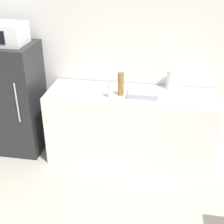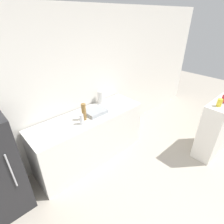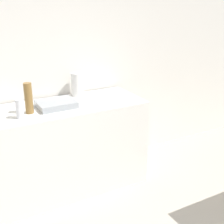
{
  "view_description": "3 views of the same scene",
  "coord_description": "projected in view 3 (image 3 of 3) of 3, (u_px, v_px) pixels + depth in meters",
  "views": [
    {
      "loc": [
        0.52,
        -1.03,
        2.5
      ],
      "look_at": [
        0.05,
        1.77,
        0.99
      ],
      "focal_mm": 50.0,
      "sensor_mm": 36.0,
      "label": 1
    },
    {
      "loc": [
        -1.26,
        0.23,
        2.45
      ],
      "look_at": [
        0.36,
        1.99,
        1.09
      ],
      "focal_mm": 28.0,
      "sensor_mm": 36.0,
      "label": 2
    },
    {
      "loc": [
        -0.56,
        -0.37,
        1.94
      ],
      "look_at": [
        0.63,
        1.81,
        1.01
      ],
      "focal_mm": 50.0,
      "sensor_mm": 36.0,
      "label": 3
    }
  ],
  "objects": [
    {
      "name": "wall_back",
      "position": [
        9.0,
        65.0,
        3.06
      ],
      "size": [
        8.0,
        0.06,
        2.6
      ],
      "primitive_type": "cube",
      "color": "white",
      "rests_on": "ground_plane"
    },
    {
      "name": "counter",
      "position": [
        45.0,
        153.0,
        3.12
      ],
      "size": [
        2.06,
        0.65,
        0.93
      ],
      "primitive_type": "cube",
      "color": "silver",
      "rests_on": "ground_plane"
    },
    {
      "name": "sink_basin",
      "position": [
        56.0,
        104.0,
        3.0
      ],
      "size": [
        0.36,
        0.29,
        0.06
      ],
      "primitive_type": "cube",
      "color": "#9EA3A8",
      "rests_on": "counter"
    },
    {
      "name": "bottle_tall",
      "position": [
        29.0,
        98.0,
        2.81
      ],
      "size": [
        0.07,
        0.07,
        0.28
      ],
      "primitive_type": "cylinder",
      "color": "olive",
      "rests_on": "counter"
    },
    {
      "name": "bottle_short",
      "position": [
        20.0,
        109.0,
        2.71
      ],
      "size": [
        0.07,
        0.07,
        0.17
      ],
      "primitive_type": "cylinder",
      "color": "silver",
      "rests_on": "counter"
    },
    {
      "name": "paper_towel_roll",
      "position": [
        77.0,
        84.0,
        3.32
      ],
      "size": [
        0.12,
        0.12,
        0.25
      ],
      "primitive_type": "cylinder",
      "color": "white",
      "rests_on": "counter"
    }
  ]
}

